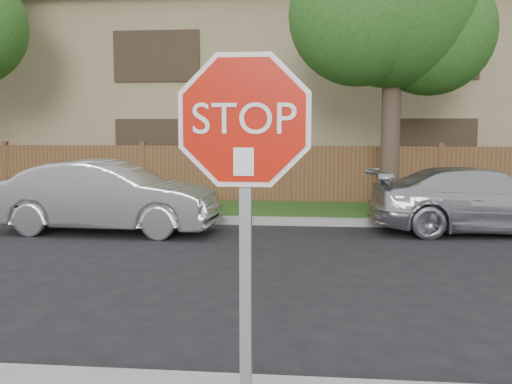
# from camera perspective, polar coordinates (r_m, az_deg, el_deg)

# --- Properties ---
(ground) EXTENTS (90.00, 90.00, 0.00)m
(ground) POSITION_cam_1_polar(r_m,az_deg,el_deg) (5.20, -3.99, -17.76)
(ground) COLOR black
(ground) RESTS_ON ground
(far_curb) EXTENTS (70.00, 0.30, 0.15)m
(far_curb) POSITION_cam_1_polar(r_m,az_deg,el_deg) (13.02, 2.27, -2.78)
(far_curb) COLOR gray
(far_curb) RESTS_ON ground
(grass_strip) EXTENTS (70.00, 3.00, 0.12)m
(grass_strip) POSITION_cam_1_polar(r_m,az_deg,el_deg) (14.65, 2.70, -1.83)
(grass_strip) COLOR #1E4714
(grass_strip) RESTS_ON ground
(fence) EXTENTS (70.00, 0.12, 1.60)m
(fence) POSITION_cam_1_polar(r_m,az_deg,el_deg) (16.15, 3.05, 1.56)
(fence) COLOR #57351E
(fence) RESTS_ON ground
(apartment_building) EXTENTS (35.20, 9.20, 7.20)m
(apartment_building) POSITION_cam_1_polar(r_m,az_deg,el_deg) (21.74, 3.88, 9.95)
(apartment_building) COLOR #8B7956
(apartment_building) RESTS_ON ground
(tree_mid) EXTENTS (4.80, 3.90, 7.35)m
(tree_mid) POSITION_cam_1_polar(r_m,az_deg,el_deg) (14.61, 13.11, 16.97)
(tree_mid) COLOR #382B21
(tree_mid) RESTS_ON ground
(stop_sign) EXTENTS (1.01, 0.13, 2.55)m
(stop_sign) POSITION_cam_1_polar(r_m,az_deg,el_deg) (3.24, -1.09, 1.17)
(stop_sign) COLOR gray
(stop_sign) RESTS_ON sidewalk_near
(sedan_left) EXTENTS (4.44, 1.70, 1.45)m
(sedan_left) POSITION_cam_1_polar(r_m,az_deg,el_deg) (12.32, -13.92, -0.43)
(sedan_left) COLOR #9D9EA2
(sedan_left) RESTS_ON ground
(sedan_right) EXTENTS (4.63, 2.19, 1.31)m
(sedan_right) POSITION_cam_1_polar(r_m,az_deg,el_deg) (12.76, 20.85, -0.75)
(sedan_right) COLOR #ACADB3
(sedan_right) RESTS_ON ground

